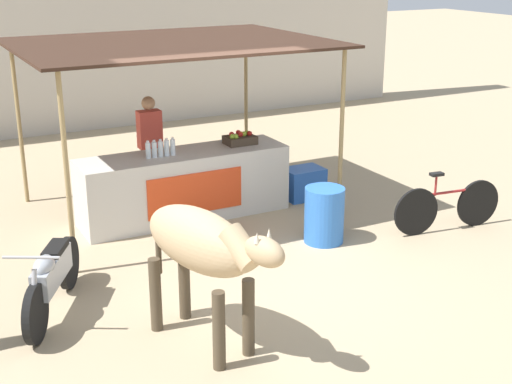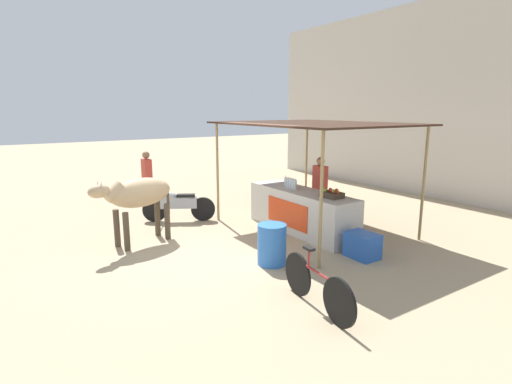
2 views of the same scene
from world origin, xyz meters
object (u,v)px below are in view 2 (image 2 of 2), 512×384
Objects in this scene: motorcycle_parked at (178,205)px; cooler_box at (362,245)px; stall_counter at (301,211)px; cow at (138,195)px; fruit_crate at (332,194)px; passerby_on_street at (147,180)px; vendor_behind_counter at (320,190)px; water_barrel at (272,244)px; bicycle_leaning at (317,286)px.

cooler_box is at bearing 24.35° from motorcycle_parked.
stall_counter is at bearing 177.13° from cooler_box.
cow reaches higher than cooler_box.
motorcycle_parked is at bearing -147.40° from fruit_crate.
stall_counter is 5.00× the size of cooler_box.
cow is (-2.10, -3.41, -0.00)m from fruit_crate.
cow is at bearing -21.71° from passerby_on_street.
motorcycle_parked is at bearing 131.33° from cow.
motorcycle_parked is (-2.12, -2.79, -0.42)m from vendor_behind_counter.
passerby_on_street reaches higher than water_barrel.
cow is 1.12× the size of passerby_on_street.
cooler_box is at bearing 21.03° from passerby_on_street.
cow is at bearing -121.66° from fruit_crate.
fruit_crate is 1.35m from vendor_behind_counter.
fruit_crate is at bearing 100.88° from water_barrel.
stall_counter is 1.62× the size of cow.
cow is (-3.12, -3.26, 0.79)m from cooler_box.
stall_counter is 3.68m from bicycle_leaning.
vendor_behind_counter is 2.22× the size of water_barrel.
cow is (-2.44, -1.64, 0.66)m from water_barrel.
vendor_behind_counter reaches higher than cow.
stall_counter is 1.86× the size of motorcycle_parked.
bicycle_leaning is (2.05, -2.22, -0.69)m from fruit_crate.
fruit_crate is 5.29m from passerby_on_street.
cooler_box is 2.31m from bicycle_leaning.
water_barrel is at bearing -112.70° from cooler_box.
cooler_box is (1.94, -0.10, -0.24)m from stall_counter.
fruit_crate is 0.27× the size of bicycle_leaning.
water_barrel is at bearing 5.05° from motorcycle_parked.
cow is 4.37m from bicycle_leaning.
stall_counter reaches higher than bicycle_leaning.
fruit_crate is at bearing 26.51° from passerby_on_street.
motorcycle_parked is (-1.16, 1.32, -0.60)m from cow.
cow is 2.84m from passerby_on_street.
cooler_box is 0.37× the size of motorcycle_parked.
bicycle_leaning is (3.18, -2.92, -0.50)m from vendor_behind_counter.
fruit_crate reaches higher than stall_counter.
fruit_crate is 3.09m from bicycle_leaning.
vendor_behind_counter and passerby_on_street have the same top height.
stall_counter reaches higher than motorcycle_parked.
fruit_crate is at bearing 132.71° from bicycle_leaning.
water_barrel is at bearing -53.65° from stall_counter.
water_barrel is (1.26, -1.72, -0.11)m from stall_counter.
motorcycle_parked is at bearing -174.95° from water_barrel.
fruit_crate is 3.92m from motorcycle_parked.
motorcycle_parked is at bearing -155.65° from cooler_box.
stall_counter is 1.08m from fruit_crate.
vendor_behind_counter reaches higher than motorcycle_parked.
stall_counter is 3.60m from cow.
water_barrel is (1.48, -2.47, -0.48)m from vendor_behind_counter.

